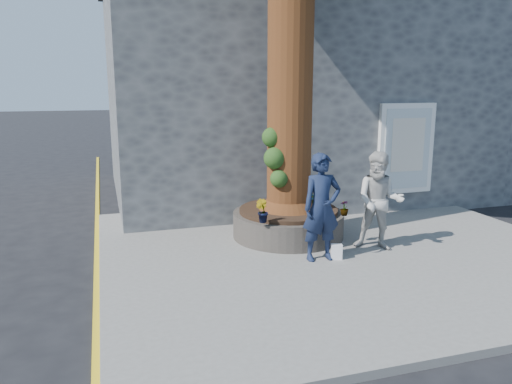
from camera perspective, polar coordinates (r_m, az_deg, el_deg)
name	(u,v)px	position (r m, az deg, el deg)	size (l,w,h in m)	color
ground	(286,281)	(8.56, 3.40, -10.09)	(120.00, 120.00, 0.00)	black
pavement	(339,250)	(9.97, 9.52, -6.59)	(9.00, 8.00, 0.12)	slate
yellow_line	(97,279)	(9.01, -17.74, -9.49)	(0.10, 30.00, 0.01)	yellow
stone_shop	(281,87)	(15.54, 2.87, 11.88)	(10.30, 8.30, 6.30)	#46484A
neighbour_shop	(494,91)	(19.77, 25.60, 10.34)	(6.00, 8.00, 6.00)	#46484A
planter	(288,223)	(10.47, 3.69, -3.51)	(2.30, 2.30, 0.60)	black
man	(322,207)	(8.98, 7.51, -1.75)	(0.71, 0.47, 1.95)	#141E39
woman	(379,201)	(9.78, 13.91, -1.03)	(0.92, 0.72, 1.89)	#BAB7B2
shopping_bag	(336,252)	(9.26, 9.18, -6.76)	(0.20, 0.12, 0.28)	white
plant_a	(312,202)	(10.25, 6.44, -1.10)	(0.19, 0.13, 0.36)	gray
plant_b	(262,211)	(9.29, 0.69, -2.18)	(0.24, 0.23, 0.44)	gray
plant_c	(344,208)	(9.94, 10.07, -1.81)	(0.17, 0.17, 0.30)	gray
plant_d	(310,190)	(11.43, 6.20, 0.24)	(0.30, 0.27, 0.33)	gray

